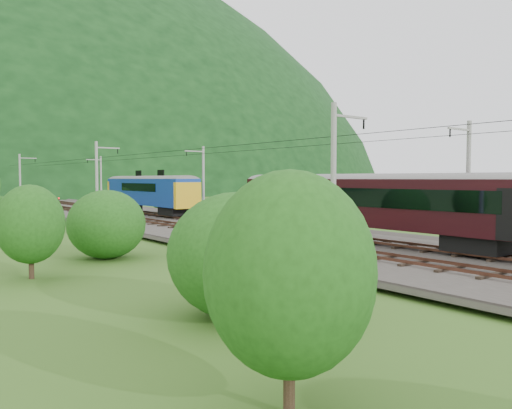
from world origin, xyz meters
TOP-DOWN VIEW (x-y plane):
  - ground at (0.00, 0.00)m, footprint 600.00×600.00m
  - railbed at (0.00, 10.00)m, footprint 14.00×220.00m
  - track_left at (-2.40, 10.00)m, footprint 2.40×220.00m
  - track_right at (2.40, 10.00)m, footprint 2.40×220.00m
  - catenary_left at (-6.12, 32.00)m, footprint 2.54×192.28m
  - catenary_right at (6.12, 32.00)m, footprint 2.54×192.28m
  - overhead_wires at (0.00, 10.00)m, footprint 4.83×198.00m
  - hazard_post_near at (-0.27, 45.12)m, footprint 0.14×0.14m
  - hazard_post_far at (0.73, 38.55)m, footprint 0.16×0.16m
  - signal at (-4.69, 49.97)m, footprint 0.21×0.21m
  - vegetation_left at (-14.98, 14.89)m, footprint 12.29×139.25m
  - vegetation_right at (10.44, 18.14)m, footprint 3.74×96.15m

SIDE VIEW (x-z plane):
  - ground at x=0.00m, z-range 0.00..0.00m
  - railbed at x=0.00m, z-range 0.00..0.30m
  - track_left at x=-2.40m, z-range 0.24..0.51m
  - track_right at x=2.40m, z-range 0.24..0.51m
  - hazard_post_near at x=-0.27m, z-range 0.30..1.65m
  - hazard_post_far at x=0.73m, z-range 0.30..1.83m
  - vegetation_right at x=10.44m, z-range -0.17..2.45m
  - signal at x=-4.69m, z-range 0.46..2.31m
  - vegetation_left at x=-14.98m, z-range -0.99..5.91m
  - catenary_left at x=-6.12m, z-range 0.50..8.50m
  - catenary_right at x=6.12m, z-range 0.50..8.50m
  - overhead_wires at x=0.00m, z-range 7.08..7.12m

